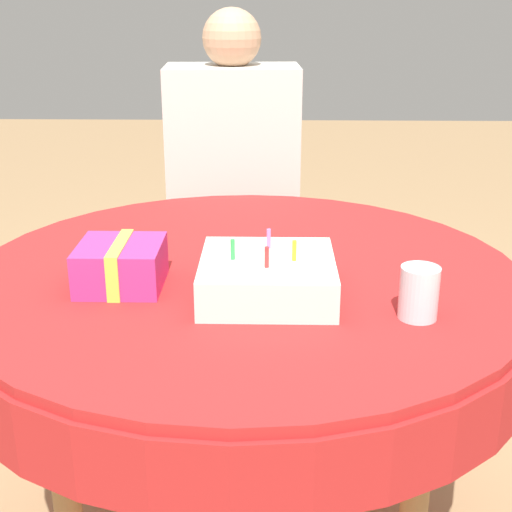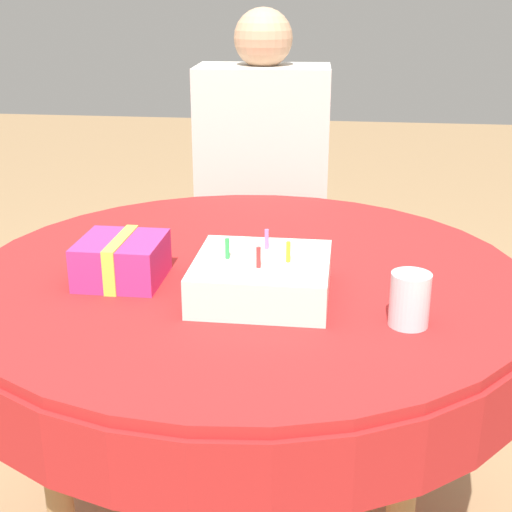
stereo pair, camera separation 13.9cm
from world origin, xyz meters
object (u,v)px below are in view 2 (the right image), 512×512
person (262,170)px  birthday_cake (262,278)px  drinking_glass (410,299)px  gift_box (122,260)px  chair (264,219)px

person → birthday_cake: size_ratio=4.89×
drinking_glass → person: bearing=110.0°
person → drinking_glass: (0.37, -1.02, 0.03)m
birthday_cake → gift_box: bearing=171.4°
chair → birthday_cake: 1.06m
birthday_cake → gift_box: (-0.28, 0.04, 0.01)m
person → gift_box: bearing=-103.4°
person → gift_box: size_ratio=7.34×
chair → person: size_ratio=0.83×
chair → drinking_glass: bearing=-74.2°
birthday_cake → drinking_glass: birthday_cake is taller
person → drinking_glass: person is taller
birthday_cake → gift_box: size_ratio=1.50×
drinking_glass → gift_box: bearing=166.3°
drinking_glass → birthday_cake: bearing=161.1°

